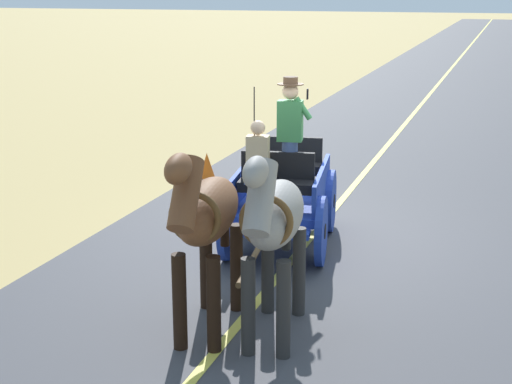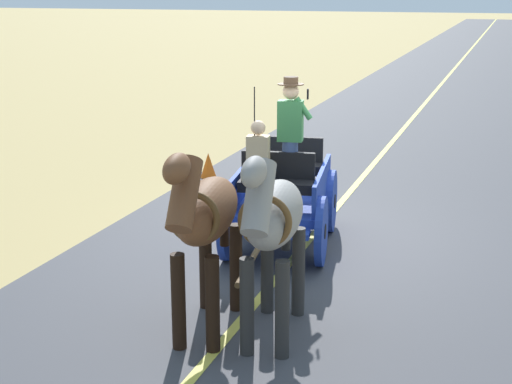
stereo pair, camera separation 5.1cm
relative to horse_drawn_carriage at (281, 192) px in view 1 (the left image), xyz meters
name	(u,v)px [view 1 (the left image)]	position (x,y,z in m)	size (l,w,h in m)	color
ground_plane	(310,238)	(-0.32, -0.46, -0.82)	(200.00, 200.00, 0.00)	tan
road_surface	(310,238)	(-0.32, -0.46, -0.81)	(6.38, 160.00, 0.01)	#424247
road_centre_stripe	(310,238)	(-0.32, -0.46, -0.81)	(0.12, 160.00, 0.00)	#DBCC4C
horse_drawn_carriage	(281,192)	(0.00, 0.00, 0.00)	(1.74, 4.51, 2.50)	#1E3899
horse_near_side	(274,221)	(-0.79, 2.95, 0.51)	(0.74, 2.14, 2.21)	gray
horse_off_side	(206,217)	(-0.07, 3.05, 0.51)	(0.76, 2.15, 2.21)	brown
traffic_cone	(207,165)	(2.57, -3.50, -0.57)	(0.32, 0.32, 0.50)	orange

